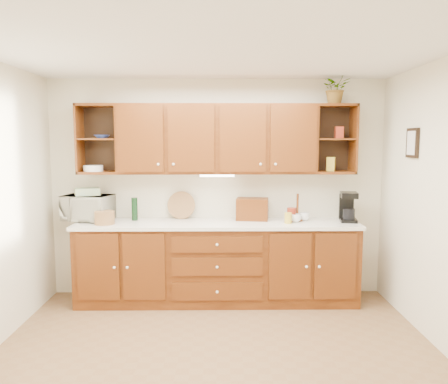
{
  "coord_description": "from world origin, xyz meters",
  "views": [
    {
      "loc": [
        0.02,
        -3.51,
        1.87
      ],
      "look_at": [
        0.08,
        1.15,
        1.32
      ],
      "focal_mm": 35.0,
      "sensor_mm": 36.0,
      "label": 1
    }
  ],
  "objects_px": {
    "microwave": "(88,208)",
    "potted_plant": "(336,88)",
    "bread_box": "(252,209)",
    "coffee_maker": "(348,207)"
  },
  "relations": [
    {
      "from": "bread_box",
      "to": "coffee_maker",
      "type": "relative_size",
      "value": 1.07
    },
    {
      "from": "potted_plant",
      "to": "microwave",
      "type": "bearing_deg",
      "value": 179.24
    },
    {
      "from": "coffee_maker",
      "to": "potted_plant",
      "type": "relative_size",
      "value": 0.98
    },
    {
      "from": "coffee_maker",
      "to": "potted_plant",
      "type": "distance_m",
      "value": 1.37
    },
    {
      "from": "bread_box",
      "to": "microwave",
      "type": "bearing_deg",
      "value": -171.25
    },
    {
      "from": "microwave",
      "to": "potted_plant",
      "type": "bearing_deg",
      "value": 10.39
    },
    {
      "from": "microwave",
      "to": "potted_plant",
      "type": "relative_size",
      "value": 1.54
    },
    {
      "from": "microwave",
      "to": "potted_plant",
      "type": "xyz_separation_m",
      "value": [
        2.87,
        -0.04,
        1.38
      ]
    },
    {
      "from": "microwave",
      "to": "potted_plant",
      "type": "height_order",
      "value": "potted_plant"
    },
    {
      "from": "microwave",
      "to": "bread_box",
      "type": "relative_size",
      "value": 1.47
    }
  ]
}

